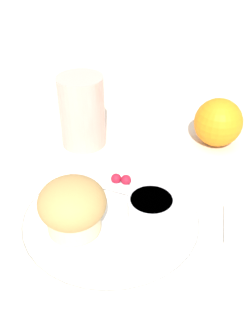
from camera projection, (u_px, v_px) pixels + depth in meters
The scene contains 8 objects.
ground_plane at pixel (98, 225), 0.47m from camera, with size 3.00×3.00×0.00m, color beige.
plate at pixel (111, 221), 0.46m from camera, with size 0.23×0.23×0.02m.
muffin at pixel (73, 207), 0.42m from camera, with size 0.08×0.08×0.07m.
cream_ramekin at pixel (151, 205), 0.45m from camera, with size 0.06×0.06×0.02m.
berry_pair at pixel (121, 179), 0.50m from camera, with size 0.03×0.01×0.01m.
butter_knife at pixel (122, 189), 0.49m from camera, with size 0.15×0.04×0.00m.
orange_fruit at pixel (218, 122), 0.60m from camera, with size 0.08×0.08×0.08m.
juice_glass at pixel (82, 112), 0.59m from camera, with size 0.07×0.07×0.11m.
Camera 1 is at (0.10, -0.32, 0.33)m, focal length 40.00 mm.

